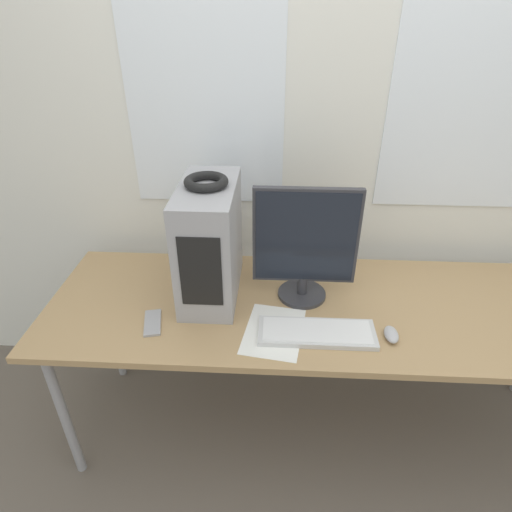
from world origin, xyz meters
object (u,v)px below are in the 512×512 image
at_px(cell_phone, 153,323).
at_px(monitor_main, 305,244).
at_px(keyboard, 317,333).
at_px(mouse, 391,334).
at_px(headphones, 206,182).
at_px(pc_tower, 210,242).

bearing_deg(cell_phone, monitor_main, 7.41).
bearing_deg(monitor_main, keyboard, -79.21).
distance_m(monitor_main, mouse, 0.46).
relative_size(monitor_main, keyboard, 1.11).
height_order(keyboard, mouse, mouse).
xyz_separation_m(mouse, cell_phone, (-0.90, 0.03, -0.01)).
bearing_deg(cell_phone, mouse, -14.87).
relative_size(headphones, mouse, 1.81).
xyz_separation_m(keyboard, cell_phone, (-0.62, 0.03, -0.01)).
bearing_deg(mouse, pc_tower, 159.18).
bearing_deg(headphones, keyboard, -31.85).
height_order(mouse, cell_phone, mouse).
height_order(headphones, keyboard, headphones).
bearing_deg(mouse, keyboard, 179.66).
bearing_deg(keyboard, cell_phone, 177.33).
bearing_deg(monitor_main, headphones, 176.85).
height_order(headphones, cell_phone, headphones).
xyz_separation_m(monitor_main, mouse, (0.32, -0.24, -0.23)).
height_order(pc_tower, keyboard, pc_tower).
relative_size(pc_tower, headphones, 2.85).
xyz_separation_m(pc_tower, keyboard, (0.42, -0.26, -0.23)).
relative_size(monitor_main, mouse, 5.27).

